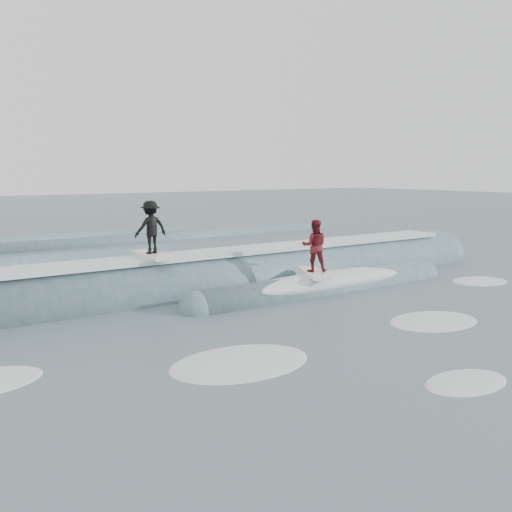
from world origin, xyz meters
TOP-DOWN VIEW (x-y plane):
  - ground at (0.00, 0.00)m, footprint 160.00×160.00m
  - breaking_wave at (0.27, 5.29)m, footprint 22.25×3.92m
  - surfer_black at (-3.00, 5.62)m, footprint 1.03×2.03m
  - surfer_red at (1.31, 3.42)m, footprint 1.34×2.05m
  - whitewater at (-0.05, -0.82)m, footprint 17.87×6.81m
  - far_swells at (-2.64, 17.65)m, footprint 35.07×8.65m

SIDE VIEW (x-z plane):
  - ground at x=0.00m, z-range 0.00..0.00m
  - whitewater at x=-0.05m, z-range -0.05..0.05m
  - far_swells at x=-2.64m, z-range -0.40..0.40m
  - breaking_wave at x=0.27m, z-range -1.10..1.18m
  - surfer_red at x=1.31m, z-range 0.50..2.17m
  - surfer_black at x=-3.00m, z-range 1.17..2.79m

